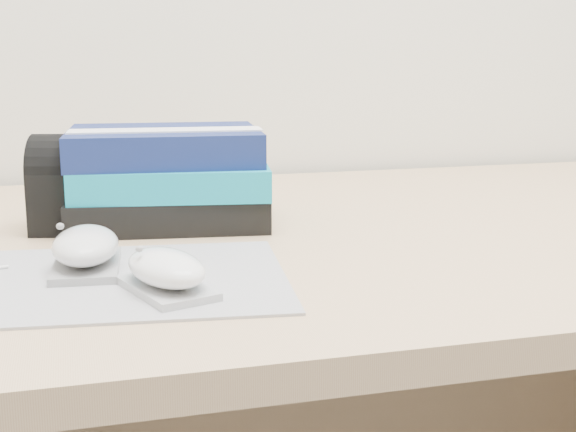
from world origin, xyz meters
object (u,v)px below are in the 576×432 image
object	(u,v)px
desk	(301,388)
mouse_front	(166,271)
book_stack	(168,176)
mouse_rear	(86,249)
pouch	(89,184)

from	to	relation	value
desk	mouse_front	world-z (taller)	mouse_front
mouse_front	book_stack	world-z (taller)	book_stack
mouse_rear	mouse_front	xyz separation A→B (m)	(0.06, -0.09, -0.00)
mouse_front	pouch	xyz separation A→B (m)	(-0.05, 0.28, 0.03)
desk	book_stack	xyz separation A→B (m)	(-0.17, 0.01, 0.29)
mouse_rear	pouch	distance (m)	0.19
pouch	mouse_rear	bearing A→B (deg)	-92.98
desk	pouch	size ratio (longest dim) A/B	11.45
mouse_rear	pouch	size ratio (longest dim) A/B	0.83
mouse_front	book_stack	bearing A→B (deg)	82.38
desk	pouch	bearing A→B (deg)	-177.76
mouse_rear	book_stack	bearing A→B (deg)	63.13
mouse_front	mouse_rear	bearing A→B (deg)	125.35
pouch	desk	bearing A→B (deg)	2.24
desk	mouse_rear	bearing A→B (deg)	-143.91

